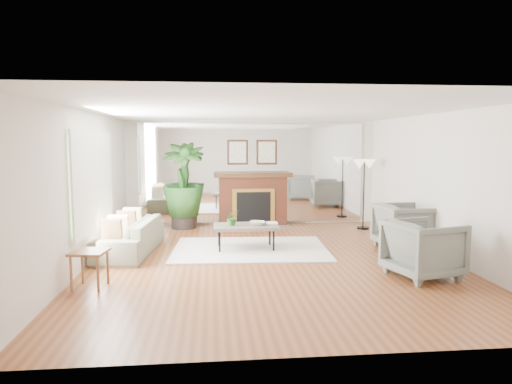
{
  "coord_description": "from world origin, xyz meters",
  "views": [
    {
      "loc": [
        -0.97,
        -7.48,
        1.99
      ],
      "look_at": [
        -0.18,
        0.6,
        1.1
      ],
      "focal_mm": 32.0,
      "sensor_mm": 36.0,
      "label": 1
    }
  ],
  "objects": [
    {
      "name": "ground",
      "position": [
        0.0,
        0.0,
        0.0
      ],
      "size": [
        7.0,
        7.0,
        0.0
      ],
      "primitive_type": "plane",
      "color": "brown",
      "rests_on": "ground"
    },
    {
      "name": "wall_left",
      "position": [
        -2.99,
        0.0,
        1.25
      ],
      "size": [
        0.02,
        7.0,
        2.5
      ],
      "primitive_type": "cube",
      "color": "silver",
      "rests_on": "ground"
    },
    {
      "name": "wall_right",
      "position": [
        2.99,
        0.0,
        1.25
      ],
      "size": [
        0.02,
        7.0,
        2.5
      ],
      "primitive_type": "cube",
      "color": "silver",
      "rests_on": "ground"
    },
    {
      "name": "wall_back",
      "position": [
        0.0,
        3.49,
        1.25
      ],
      "size": [
        6.0,
        0.02,
        2.5
      ],
      "primitive_type": "cube",
      "color": "silver",
      "rests_on": "ground"
    },
    {
      "name": "mirror_panel",
      "position": [
        0.0,
        3.47,
        1.25
      ],
      "size": [
        5.4,
        0.04,
        2.4
      ],
      "primitive_type": "cube",
      "color": "silver",
      "rests_on": "wall_back"
    },
    {
      "name": "window_panel",
      "position": [
        -2.96,
        0.4,
        1.35
      ],
      "size": [
        0.04,
        2.4,
        1.5
      ],
      "primitive_type": "cube",
      "color": "#B2E09E",
      "rests_on": "wall_left"
    },
    {
      "name": "fireplace",
      "position": [
        0.0,
        3.26,
        0.66
      ],
      "size": [
        1.85,
        0.83,
        2.05
      ],
      "color": "brown",
      "rests_on": "ground"
    },
    {
      "name": "area_rug",
      "position": [
        -0.27,
        0.78,
        0.02
      ],
      "size": [
        2.92,
        2.15,
        0.03
      ],
      "primitive_type": "cube",
      "rotation": [
        0.0,
        0.0,
        -0.05
      ],
      "color": "white",
      "rests_on": "ground"
    },
    {
      "name": "coffee_table",
      "position": [
        -0.36,
        0.79,
        0.43
      ],
      "size": [
        1.18,
        0.7,
        0.47
      ],
      "rotation": [
        0.0,
        0.0,
        0.01
      ],
      "color": "#685C52",
      "rests_on": "ground"
    },
    {
      "name": "sofa",
      "position": [
        -2.45,
        0.77,
        0.3
      ],
      "size": [
        1.01,
        2.13,
        0.6
      ],
      "primitive_type": "imported",
      "rotation": [
        0.0,
        0.0,
        -1.67
      ],
      "color": "gray",
      "rests_on": "ground"
    },
    {
      "name": "armchair_back",
      "position": [
        2.6,
        0.58,
        0.43
      ],
      "size": [
        1.02,
        1.0,
        0.85
      ],
      "primitive_type": "imported",
      "rotation": [
        0.0,
        0.0,
        1.67
      ],
      "color": "slate",
      "rests_on": "ground"
    },
    {
      "name": "armchair_front",
      "position": [
        2.13,
        -1.16,
        0.43
      ],
      "size": [
        1.14,
        1.12,
        0.85
      ],
      "primitive_type": "imported",
      "rotation": [
        0.0,
        0.0,
        1.83
      ],
      "color": "slate",
      "rests_on": "ground"
    },
    {
      "name": "side_table",
      "position": [
        -2.65,
        -1.2,
        0.43
      ],
      "size": [
        0.51,
        0.51,
        0.52
      ],
      "rotation": [
        0.0,
        0.0,
        -0.13
      ],
      "color": "#905E39",
      "rests_on": "ground"
    },
    {
      "name": "potted_ficus",
      "position": [
        -1.63,
        3.1,
        1.06
      ],
      "size": [
        1.0,
        1.0,
        1.99
      ],
      "color": "black",
      "rests_on": "ground"
    },
    {
      "name": "floor_lamp",
      "position": [
        2.49,
        2.59,
        1.37
      ],
      "size": [
        0.52,
        0.29,
        1.6
      ],
      "color": "black",
      "rests_on": "ground"
    },
    {
      "name": "tabletop_plant",
      "position": [
        -0.61,
        0.77,
        0.62
      ],
      "size": [
        0.29,
        0.26,
        0.29
      ],
      "primitive_type": "imported",
      "rotation": [
        0.0,
        0.0,
        0.14
      ],
      "color": "#2E5E22",
      "rests_on": "coffee_table"
    },
    {
      "name": "fruit_bowl",
      "position": [
        -0.15,
        0.76,
        0.5
      ],
      "size": [
        0.34,
        0.34,
        0.07
      ],
      "primitive_type": "imported",
      "rotation": [
        0.0,
        0.0,
        -0.23
      ],
      "color": "#905E39",
      "rests_on": "coffee_table"
    },
    {
      "name": "book",
      "position": [
        0.04,
        0.88,
        0.48
      ],
      "size": [
        0.22,
        0.29,
        0.02
      ],
      "primitive_type": "imported",
      "rotation": [
        0.0,
        0.0,
        -0.07
      ],
      "color": "#905E39",
      "rests_on": "coffee_table"
    }
  ]
}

